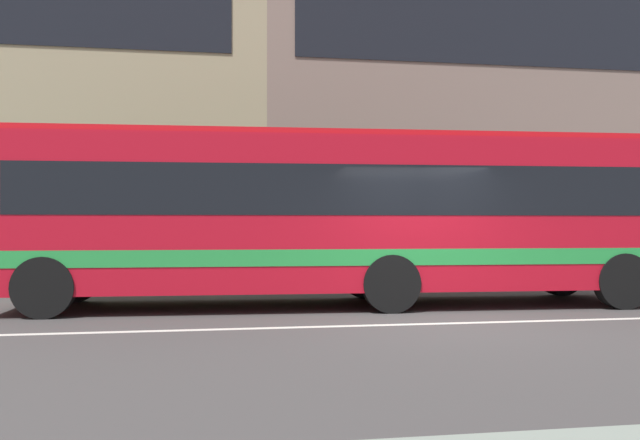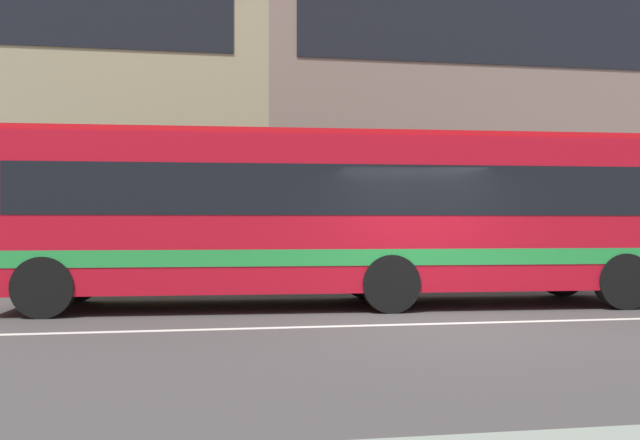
% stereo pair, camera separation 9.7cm
% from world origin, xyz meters
% --- Properties ---
extents(ground_plane, '(160.00, 160.00, 0.00)m').
position_xyz_m(ground_plane, '(0.00, 0.00, 0.00)').
color(ground_plane, '#444141').
extents(lane_centre_line, '(60.00, 0.16, 0.01)m').
position_xyz_m(lane_centre_line, '(0.00, 0.00, 0.00)').
color(lane_centre_line, silver).
rests_on(lane_centre_line, ground_plane).
extents(hedge_row_far, '(12.09, 1.10, 0.78)m').
position_xyz_m(hedge_row_far, '(-3.26, 6.69, 0.39)').
color(hedge_row_far, '#225421').
rests_on(hedge_row_far, ground_plane).
extents(apartment_block_right, '(20.35, 8.08, 13.31)m').
position_xyz_m(apartment_block_right, '(8.46, 14.07, 6.66)').
color(apartment_block_right, gray).
rests_on(apartment_block_right, ground_plane).
extents(transit_bus, '(12.09, 3.22, 3.17)m').
position_xyz_m(transit_bus, '(-1.14, 2.65, 1.75)').
color(transit_bus, red).
rests_on(transit_bus, ground_plane).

